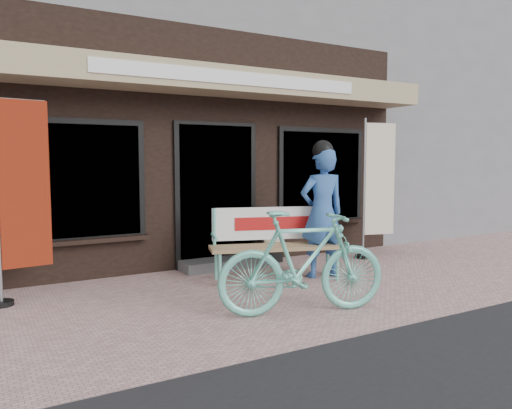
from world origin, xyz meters
TOP-DOWN VIEW (x-y plane):
  - ground at (0.00, 0.00)m, footprint 70.00×70.00m
  - storefront at (0.00, 4.96)m, footprint 7.00×6.77m
  - neighbor_right_near at (8.50, 5.50)m, footprint 10.00×7.00m
  - bench at (0.34, 0.83)m, footprint 1.85×0.99m
  - person at (0.96, 0.59)m, footprint 0.72×0.53m
  - bicycle at (-0.24, -0.66)m, footprint 1.91×1.00m
  - nobori_red at (-2.77, 1.27)m, footprint 0.71×0.29m
  - nobori_cream at (2.58, 1.24)m, footprint 0.68×0.31m
  - menu_stand at (0.81, 1.68)m, footprint 0.45×0.18m

SIDE VIEW (x-z plane):
  - ground at x=0.00m, z-range 0.00..0.00m
  - menu_stand at x=0.81m, z-range 0.01..0.90m
  - bicycle at x=-0.24m, z-range 0.00..1.11m
  - bench at x=0.34m, z-range 0.08..1.06m
  - person at x=0.96m, z-range -0.02..1.88m
  - nobori_cream at x=2.58m, z-range 0.04..2.34m
  - nobori_red at x=-2.77m, z-range 0.04..2.42m
  - neighbor_right_near at x=8.50m, z-range 0.00..5.60m
  - storefront at x=0.00m, z-range -0.01..5.99m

